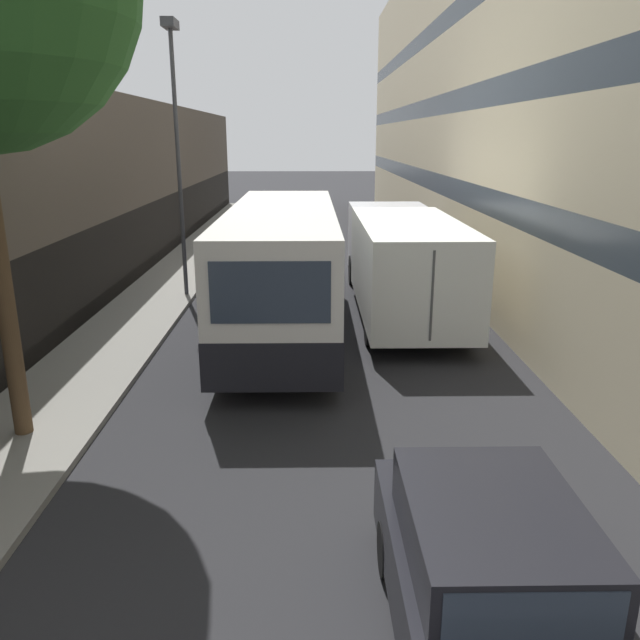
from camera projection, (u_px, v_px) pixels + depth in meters
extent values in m
plane|color=#232326|center=(321.00, 328.00, 15.95)|extent=(150.00, 150.00, 0.00)
cube|color=gray|center=(128.00, 327.00, 15.85)|extent=(2.28, 60.00, 0.11)
cube|color=#51473D|center=(20.00, 210.00, 14.99)|extent=(2.40, 60.00, 6.01)
cube|color=black|center=(56.00, 283.00, 15.51)|extent=(1.08, 60.00, 2.40)
cube|color=beige|center=(563.00, 71.00, 14.29)|extent=(2.40, 60.00, 12.30)
cube|color=#333D47|center=(523.00, 206.00, 15.15)|extent=(1.08, 60.00, 0.70)
cube|color=#333D47|center=(533.00, 88.00, 14.38)|extent=(1.08, 60.00, 0.70)
cube|color=black|center=(491.00, 599.00, 5.74)|extent=(1.77, 3.86, 0.75)
cube|color=black|center=(494.00, 531.00, 5.65)|extent=(1.56, 2.12, 0.57)
cube|color=#2D3847|center=(534.00, 616.00, 4.62)|extent=(1.38, 0.03, 0.43)
cylinder|color=black|center=(387.00, 549.00, 6.93)|extent=(0.16, 0.60, 0.60)
cylinder|color=black|center=(532.00, 548.00, 6.95)|extent=(0.16, 0.60, 0.60)
cube|color=silver|center=(283.00, 263.00, 15.16)|extent=(2.46, 9.73, 2.65)
cube|color=black|center=(283.00, 298.00, 15.40)|extent=(2.49, 9.75, 0.90)
cube|color=#2D3847|center=(283.00, 247.00, 15.04)|extent=(2.50, 8.96, 0.85)
cube|color=#2D3847|center=(270.00, 293.00, 10.35)|extent=(2.02, 0.04, 1.06)
cylinder|color=black|center=(251.00, 285.00, 18.39)|extent=(0.24, 1.00, 1.00)
cylinder|color=black|center=(324.00, 285.00, 18.42)|extent=(0.24, 1.00, 1.00)
cylinder|color=black|center=(224.00, 353.00, 12.60)|extent=(0.24, 1.00, 1.00)
cylinder|color=black|center=(331.00, 352.00, 12.63)|extent=(0.24, 1.00, 1.00)
cube|color=silver|center=(387.00, 239.00, 20.25)|extent=(2.39, 2.51, 2.18)
cube|color=silver|center=(408.00, 265.00, 15.95)|extent=(2.49, 6.45, 2.26)
cube|color=#4C4C4C|center=(432.00, 296.00, 12.85)|extent=(0.05, 0.02, 1.92)
cylinder|color=black|center=(353.00, 270.00, 20.52)|extent=(0.22, 0.96, 0.96)
cylinder|color=black|center=(420.00, 270.00, 20.56)|extent=(0.22, 0.96, 0.96)
cylinder|color=black|center=(370.00, 325.00, 14.53)|extent=(0.22, 0.96, 0.96)
cylinder|color=black|center=(466.00, 325.00, 14.56)|extent=(0.22, 0.96, 0.96)
cube|color=#BCBCC1|center=(277.00, 220.00, 27.61)|extent=(1.95, 4.31, 1.79)
cube|color=#2D3847|center=(279.00, 208.00, 29.28)|extent=(1.56, 0.04, 0.63)
cylinder|color=black|center=(260.00, 234.00, 29.03)|extent=(0.16, 0.64, 0.64)
cylinder|color=black|center=(297.00, 234.00, 29.06)|extent=(0.16, 0.64, 0.64)
cylinder|color=black|center=(255.00, 243.00, 26.63)|extent=(0.16, 0.64, 0.64)
cylinder|color=black|center=(296.00, 243.00, 26.66)|extent=(0.16, 0.64, 0.64)
cylinder|color=#38383D|center=(179.00, 169.00, 17.88)|extent=(0.12, 0.12, 7.40)
cube|color=#38383D|center=(170.00, 23.00, 16.80)|extent=(0.36, 0.80, 0.24)
cylinder|color=#4C3823|center=(2.00, 280.00, 9.39)|extent=(0.28, 0.28, 5.03)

